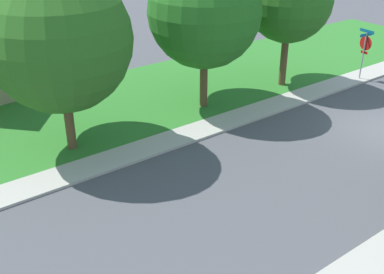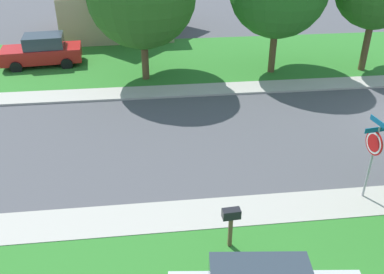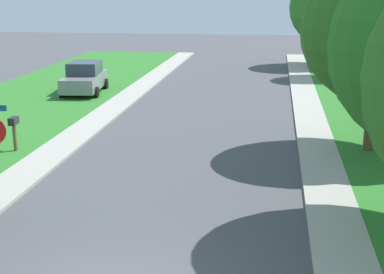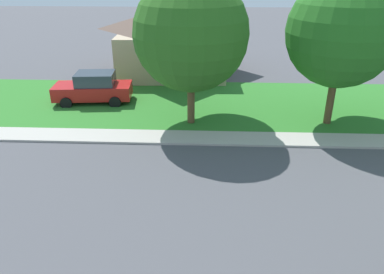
% 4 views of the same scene
% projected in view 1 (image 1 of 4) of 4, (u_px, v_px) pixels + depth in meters
% --- Properties ---
extents(ground_plane, '(120.00, 120.00, 0.00)m').
position_uv_depth(ground_plane, '(384.00, 131.00, 20.45)').
color(ground_plane, '#4C4C51').
extents(sidewalk_east, '(1.40, 56.00, 0.10)m').
position_uv_depth(sidewalk_east, '(76.00, 172.00, 17.32)').
color(sidewalk_east, '#ADA89E').
rests_on(sidewalk_east, ground).
extents(lawn_east, '(8.00, 56.00, 0.08)m').
position_uv_depth(lawn_east, '(29.00, 127.00, 20.67)').
color(lawn_east, '#2D7528').
rests_on(lawn_east, ground).
extents(stop_sign_near_corner, '(0.92, 0.92, 2.77)m').
position_uv_depth(stop_sign_near_corner, '(365.00, 46.00, 25.21)').
color(stop_sign_near_corner, '#9E9EA3').
rests_on(stop_sign_near_corner, ground).
extents(tree_sidewalk_near, '(5.39, 5.01, 7.00)m').
position_uv_depth(tree_sidewalk_near, '(204.00, 13.00, 21.14)').
color(tree_sidewalk_near, brown).
rests_on(tree_sidewalk_near, ground).
extents(tree_across_left, '(4.61, 4.29, 6.65)m').
position_uv_depth(tree_across_left, '(288.00, 0.00, 23.60)').
color(tree_across_left, brown).
rests_on(tree_across_left, ground).
extents(tree_across_right, '(5.70, 5.30, 7.06)m').
position_uv_depth(tree_across_right, '(61.00, 42.00, 17.38)').
color(tree_across_right, brown).
rests_on(tree_across_right, ground).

